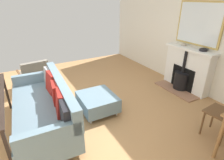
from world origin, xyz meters
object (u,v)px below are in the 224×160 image
Objects in this scene: fireplace at (186,71)px; armchair_accent at (34,73)px; mantel_bowl_near at (184,45)px; ottoman at (97,101)px; sofa at (46,107)px; mantel_bowl_far at (203,50)px.

fireplace is 3.68m from armchair_accent.
mantel_bowl_near is 0.16× the size of ottoman.
ottoman is at bearing -3.36° from fireplace.
sofa reaches higher than ottoman.
mantel_bowl_near is at bearing 154.44° from armchair_accent.
sofa is (3.30, 0.04, -0.70)m from mantel_bowl_near.
armchair_accent is (-0.04, -1.60, 0.06)m from sofa.
mantel_bowl_near reaches higher than ottoman.
armchair_accent is at bearing -91.50° from sofa.
sofa is at bearing 0.76° from mantel_bowl_near.
sofa reaches higher than armchair_accent.
mantel_bowl_near reaches higher than fireplace.
sofa is (3.26, -0.19, -0.10)m from fireplace.
armchair_accent is at bearing -32.71° from mantel_bowl_far.
mantel_bowl_far is at bearing 169.54° from ottoman.
ottoman is at bearing -10.46° from mantel_bowl_far.
mantel_bowl_near is at bearing -90.00° from mantel_bowl_far.
fireplace is 1.65× the size of ottoman.
fireplace reaches higher than ottoman.
mantel_bowl_far reaches higher than armchair_accent.
armchair_accent is (3.22, -1.79, -0.04)m from fireplace.
fireplace is 2.32m from ottoman.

